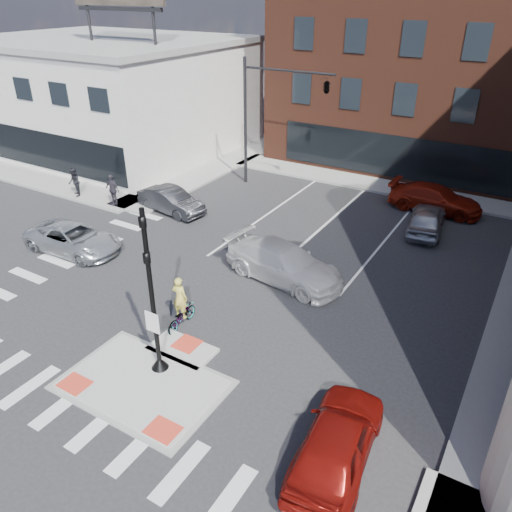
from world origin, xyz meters
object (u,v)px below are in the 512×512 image
Objects in this scene: bg_car_red at (435,199)px; cyclist at (181,310)px; white_pickup at (284,263)px; pedestrian_b at (112,190)px; pedestrian_a at (74,182)px; red_sedan at (337,441)px; bg_car_dark at (171,201)px; bg_car_silver at (427,219)px; silver_suv at (73,239)px.

bg_car_red is 17.62m from cyclist.
white_pickup is 2.58× the size of cyclist.
white_pickup is 12.96m from pedestrian_b.
white_pickup is at bearing -112.26° from cyclist.
red_sedan is at bearing 9.76° from pedestrian_a.
cyclist is 13.32m from pedestrian_b.
red_sedan reaches higher than bg_car_dark.
pedestrian_b is (3.05, 0.22, 0.05)m from pedestrian_a.
white_pickup is at bearing 161.70° from bg_car_red.
white_pickup is (-5.94, 8.00, 0.03)m from red_sedan.
red_sedan reaches higher than bg_car_silver.
pedestrian_b reaches higher than silver_suv.
red_sedan is 2.49× the size of pedestrian_b.
pedestrian_a reaches higher than bg_car_red.
pedestrian_b is (-3.50, -1.15, 0.37)m from bg_car_dark.
pedestrian_a is at bearing 116.24° from bg_car_red.
white_pickup reaches higher than red_sedan.
pedestrian_b is at bearing -34.56° from red_sedan.
white_pickup is 3.03× the size of pedestrian_b.
pedestrian_b is (-12.77, 2.22, 0.26)m from white_pickup.
bg_car_dark is at bearing 21.89° from pedestrian_b.
silver_suv is 5.80m from pedestrian_b.
red_sedan is at bearing 155.94° from cyclist.
red_sedan is at bearing 87.89° from bg_car_silver.
bg_car_red is 21.91m from pedestrian_a.
bg_car_dark is (1.00, 6.37, 0.01)m from silver_suv.
white_pickup is 1.29× the size of bg_car_silver.
pedestrian_a is 3.06m from pedestrian_b.
pedestrian_b is at bearing 119.61° from bg_car_red.
pedestrian_a reaches higher than bg_car_dark.
silver_suv is 16.96m from red_sedan.
pedestrian_a is 0.95× the size of pedestrian_b.
white_pickup is at bearing -77.25° from silver_suv.
bg_car_red is at bearing -112.66° from cyclist.
bg_car_red is (13.19, 8.12, 0.05)m from bg_car_dark.
bg_car_silver is 2.47× the size of pedestrian_a.
bg_car_red is at bearing -10.15° from white_pickup.
bg_car_dark is 15.49m from bg_car_red.
silver_suv is 1.15× the size of bg_car_silver.
cyclist is at bearing 161.88° from bg_car_red.
pedestrian_b reaches higher than white_pickup.
bg_car_silver is 18.09m from pedestrian_b.
bg_car_dark is 0.99× the size of bg_car_silver.
cyclist is at bearing -130.97° from bg_car_dark.
bg_car_silver is at bearing -117.62° from cyclist.
pedestrian_a is (-15.82, 2.00, 0.21)m from white_pickup.
pedestrian_b reaches higher than pedestrian_a.
red_sedan is 2.63× the size of pedestrian_a.
white_pickup is at bearing -102.31° from bg_car_dark.
bg_car_silver is 0.83× the size of bg_car_red.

